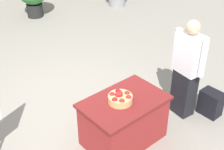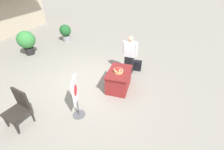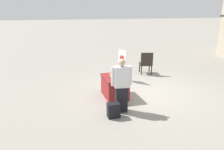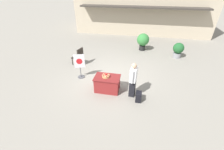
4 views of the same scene
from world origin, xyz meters
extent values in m
plane|color=gray|center=(0.00, 0.00, 0.00)|extent=(120.00, 120.00, 0.00)
cube|color=maroon|center=(0.11, -1.17, 0.33)|extent=(1.08, 0.72, 0.67)
cube|color=maroon|center=(0.11, -1.17, 0.69)|extent=(1.15, 0.76, 0.04)
cylinder|color=tan|center=(0.05, -1.16, 0.76)|extent=(0.33, 0.33, 0.10)
sphere|color=red|center=(0.16, -1.17, 0.80)|extent=(0.08, 0.08, 0.08)
sphere|color=#A30F14|center=(0.10, -1.06, 0.80)|extent=(0.08, 0.08, 0.08)
sphere|color=red|center=(-0.01, -1.06, 0.80)|extent=(0.08, 0.08, 0.08)
sphere|color=red|center=(-0.06, -1.18, 0.80)|extent=(0.08, 0.08, 0.08)
sphere|color=red|center=(-0.01, -1.26, 0.80)|extent=(0.08, 0.08, 0.08)
sphere|color=red|center=(0.11, -1.26, 0.80)|extent=(0.08, 0.08, 0.08)
sphere|color=red|center=(0.02, -1.14, 0.83)|extent=(0.08, 0.08, 0.08)
sphere|color=red|center=(0.05, -1.15, 0.83)|extent=(0.08, 0.08, 0.08)
sphere|color=red|center=(0.06, -1.13, 0.83)|extent=(0.08, 0.08, 0.08)
cube|color=black|center=(1.27, -1.32, 0.39)|extent=(0.28, 0.37, 0.77)
cube|color=silver|center=(1.27, -1.32, 1.07)|extent=(0.31, 0.45, 0.61)
sphere|color=tan|center=(1.27, -1.32, 1.49)|extent=(0.21, 0.21, 0.21)
cylinder|color=silver|center=(1.24, -1.57, 1.10)|extent=(0.09, 0.09, 0.56)
cylinder|color=silver|center=(1.30, -1.06, 1.10)|extent=(0.09, 0.09, 0.56)
cube|color=black|center=(1.57, -1.65, 0.21)|extent=(0.24, 0.34, 0.42)
cylinder|color=#4C4C51|center=(-1.50, -0.36, 0.01)|extent=(0.36, 0.36, 0.03)
cylinder|color=#4C4C51|center=(-1.50, -0.36, 0.31)|extent=(0.04, 0.04, 0.55)
cube|color=silver|center=(-1.50, -0.36, 0.94)|extent=(0.52, 0.19, 0.73)
cylinder|color=red|center=(-1.49, -0.38, 0.94)|extent=(0.29, 0.10, 0.30)
cylinder|color=#28231E|center=(-2.52, 0.87, 0.21)|extent=(0.05, 0.05, 0.42)
cylinder|color=#28231E|center=(-2.41, 1.33, 0.21)|extent=(0.05, 0.05, 0.42)
cylinder|color=#28231E|center=(-2.06, 0.77, 0.21)|extent=(0.05, 0.05, 0.42)
cylinder|color=#28231E|center=(-1.96, 1.23, 0.21)|extent=(0.05, 0.05, 0.42)
cube|color=#28231E|center=(-2.24, 1.05, 0.45)|extent=(0.66, 0.66, 0.06)
cube|color=#28231E|center=(-2.00, 1.00, 0.75)|extent=(0.18, 0.55, 0.56)
camera|label=1|loc=(-2.23, -3.61, 3.22)|focal=50.00mm
camera|label=2|loc=(-4.18, -2.16, 3.47)|focal=24.00mm
camera|label=3|loc=(6.90, -3.22, 2.92)|focal=35.00mm
camera|label=4|loc=(1.40, -6.64, 4.36)|focal=24.00mm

